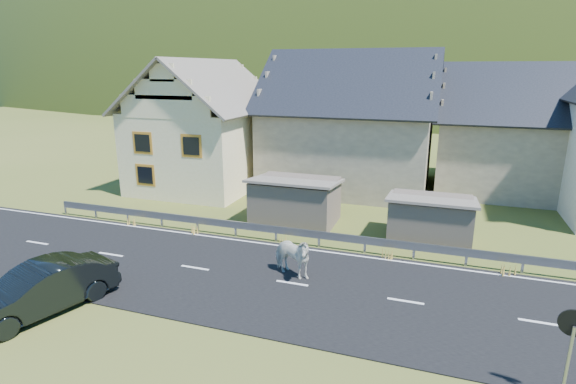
% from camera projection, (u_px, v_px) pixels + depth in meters
% --- Properties ---
extents(ground, '(160.00, 160.00, 0.00)m').
position_uv_depth(ground, '(292.00, 284.00, 16.25)').
color(ground, '#3E5018').
rests_on(ground, ground).
extents(road, '(60.00, 7.00, 0.04)m').
position_uv_depth(road, '(292.00, 284.00, 16.25)').
color(road, black).
rests_on(road, ground).
extents(lane_markings, '(60.00, 6.60, 0.01)m').
position_uv_depth(lane_markings, '(292.00, 283.00, 16.24)').
color(lane_markings, silver).
rests_on(lane_markings, road).
extents(guardrail, '(28.10, 0.09, 0.75)m').
position_uv_depth(guardrail, '(319.00, 235.00, 19.46)').
color(guardrail, '#93969B').
rests_on(guardrail, ground).
extents(shed_left, '(4.30, 3.30, 2.40)m').
position_uv_depth(shed_left, '(295.00, 201.00, 22.51)').
color(shed_left, '#6A5B4F').
rests_on(shed_left, ground).
extents(shed_right, '(3.80, 2.90, 2.20)m').
position_uv_depth(shed_right, '(430.00, 220.00, 20.04)').
color(shed_right, '#6A5B4F').
rests_on(shed_right, ground).
extents(house_cream, '(7.80, 9.80, 8.30)m').
position_uv_depth(house_cream, '(205.00, 119.00, 29.16)').
color(house_cream, '#FFEABD').
rests_on(house_cream, ground).
extents(house_stone_a, '(10.80, 9.80, 8.90)m').
position_uv_depth(house_stone_a, '(351.00, 115.00, 29.00)').
color(house_stone_a, tan).
rests_on(house_stone_a, ground).
extents(house_stone_b, '(9.80, 8.80, 8.10)m').
position_uv_depth(house_stone_b, '(517.00, 124.00, 27.80)').
color(house_stone_b, tan).
rests_on(house_stone_b, ground).
extents(mountain, '(440.00, 280.00, 260.00)m').
position_uv_depth(mountain, '(442.00, 138.00, 184.07)').
color(mountain, '#20370F').
rests_on(mountain, ground).
extents(conifer_patch, '(76.00, 50.00, 28.00)m').
position_uv_depth(conifer_patch, '(234.00, 74.00, 132.16)').
color(conifer_patch, black).
rests_on(conifer_patch, ground).
extents(horse, '(1.55, 2.10, 1.62)m').
position_uv_depth(horse, '(291.00, 256.00, 16.60)').
color(horse, silver).
rests_on(horse, road).
extents(car, '(2.97, 5.02, 1.56)m').
position_uv_depth(car, '(40.00, 290.00, 14.21)').
color(car, black).
rests_on(car, ground).
extents(traffic_mirror, '(0.66, 0.21, 2.38)m').
position_uv_depth(traffic_mirror, '(572.00, 335.00, 10.11)').
color(traffic_mirror, '#93969B').
rests_on(traffic_mirror, ground).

